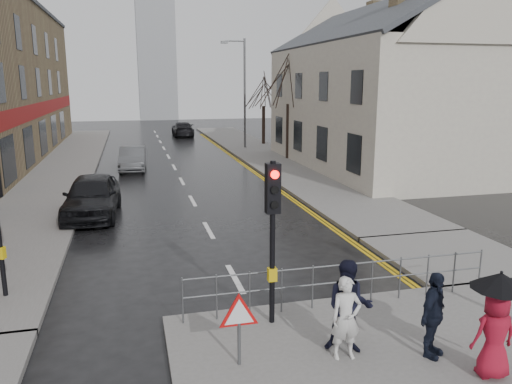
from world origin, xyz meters
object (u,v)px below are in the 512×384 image
pedestrian_with_umbrella (497,318)px  car_mid (133,159)px  pedestrian_d (433,315)px  pedestrian_b (349,307)px  car_parked (92,196)px  pedestrian_a (346,318)px

pedestrian_with_umbrella → car_mid: pedestrian_with_umbrella is taller
pedestrian_with_umbrella → pedestrian_d: (-0.63, 0.82, -0.27)m
pedestrian_b → pedestrian_with_umbrella: bearing=-9.6°
car_parked → car_mid: 10.27m
pedestrian_a → car_parked: 12.89m
pedestrian_d → car_mid: (-5.05, 22.31, -0.27)m
pedestrian_with_umbrella → car_parked: pedestrian_with_umbrella is taller
pedestrian_a → pedestrian_with_umbrella: pedestrian_with_umbrella is taller
pedestrian_with_umbrella → car_mid: 23.82m
pedestrian_a → car_parked: bearing=117.5°
car_parked → pedestrian_a: bearing=-63.1°
pedestrian_a → pedestrian_d: 1.58m
pedestrian_b → car_mid: size_ratio=0.43×
car_parked → pedestrian_b: bearing=-62.1°
car_parked → pedestrian_with_umbrella: bearing=-57.1°
pedestrian_a → pedestrian_with_umbrella: 2.48m
pedestrian_with_umbrella → car_mid: bearing=103.8°
pedestrian_b → pedestrian_d: (1.40, -0.53, -0.08)m
pedestrian_a → car_mid: pedestrian_a is taller
pedestrian_d → pedestrian_b: bearing=123.0°
pedestrian_d → car_parked: size_ratio=0.34×
pedestrian_a → car_parked: size_ratio=0.33×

